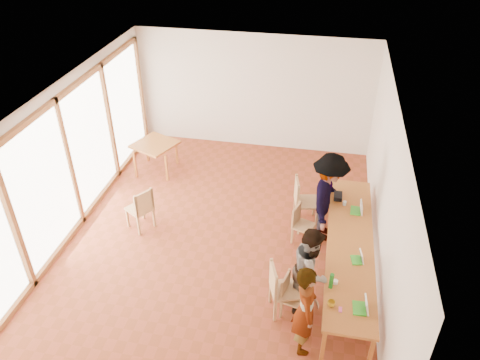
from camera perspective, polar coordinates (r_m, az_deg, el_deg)
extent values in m
plane|color=brown|center=(9.46, -2.61, -7.22)|extent=(8.00, 8.00, 0.00)
cube|color=beige|center=(12.04, 1.69, 10.64)|extent=(6.00, 0.10, 3.00)
cube|color=beige|center=(8.45, 17.31, -1.75)|extent=(0.10, 8.00, 3.00)
cube|color=white|center=(9.64, -20.25, 2.25)|extent=(0.10, 8.00, 3.00)
cube|color=white|center=(7.84, -3.17, 9.77)|extent=(6.00, 8.00, 0.04)
cube|color=#AC5526|center=(8.47, 13.28, -7.57)|extent=(0.80, 4.00, 0.05)
cube|color=#AC5526|center=(7.37, 10.10, -19.34)|extent=(0.06, 0.06, 0.70)
cube|color=#AC5526|center=(10.22, 11.13, -1.94)|extent=(0.06, 0.06, 0.70)
cube|color=#AC5526|center=(7.43, 15.64, -19.76)|extent=(0.06, 0.06, 0.70)
cube|color=#AC5526|center=(10.27, 14.91, -2.33)|extent=(0.06, 0.06, 0.70)
cube|color=#AC5526|center=(11.38, -10.35, 4.30)|extent=(0.90, 0.90, 0.05)
cube|color=#AC5526|center=(11.39, -12.67, 1.86)|extent=(0.05, 0.05, 0.70)
cube|color=#AC5526|center=(12.01, -11.29, 3.78)|extent=(0.05, 0.05, 0.70)
cube|color=#AC5526|center=(11.12, -8.96, 1.48)|extent=(0.05, 0.05, 0.70)
cube|color=#AC5526|center=(11.75, -7.74, 3.46)|extent=(0.05, 0.05, 0.70)
cube|color=tan|center=(7.87, 6.63, -14.08)|extent=(0.45, 0.45, 0.04)
cube|color=tan|center=(7.75, 5.53, -12.64)|extent=(0.13, 0.37, 0.39)
cube|color=tan|center=(7.85, 5.54, -13.19)|extent=(0.58, 0.58, 0.04)
cube|color=tan|center=(7.63, 4.09, -12.01)|extent=(0.19, 0.45, 0.48)
cube|color=tan|center=(9.25, 7.76, -5.57)|extent=(0.47, 0.47, 0.04)
cube|color=tan|center=(9.17, 6.89, -4.21)|extent=(0.15, 0.37, 0.39)
cube|color=tan|center=(9.72, 8.11, -2.67)|extent=(0.56, 0.56, 0.05)
cube|color=tan|center=(9.53, 6.95, -1.35)|extent=(0.14, 0.48, 0.50)
cube|color=tan|center=(9.71, -12.15, -3.42)|extent=(0.62, 0.62, 0.04)
cube|color=tan|center=(9.42, -11.61, -2.70)|extent=(0.28, 0.40, 0.47)
imported|color=gray|center=(7.17, 8.00, -15.37)|extent=(0.47, 0.64, 1.60)
imported|color=gray|center=(7.76, 8.67, -10.71)|extent=(0.73, 0.87, 1.61)
imported|color=gray|center=(9.14, 10.68, -2.11)|extent=(0.86, 1.29, 1.87)
cube|color=green|center=(7.38, 14.33, -14.92)|extent=(0.20, 0.28, 0.03)
cube|color=white|center=(7.33, 15.20, -14.44)|extent=(0.09, 0.25, 0.22)
cube|color=green|center=(8.12, 13.98, -9.45)|extent=(0.20, 0.25, 0.02)
cube|color=white|center=(8.09, 14.62, -9.00)|extent=(0.10, 0.22, 0.19)
cube|color=green|center=(9.20, 13.91, -3.65)|extent=(0.21, 0.28, 0.03)
cube|color=white|center=(9.14, 14.59, -3.24)|extent=(0.09, 0.25, 0.23)
imported|color=gold|center=(7.32, 11.07, -14.55)|extent=(0.14, 0.14, 0.09)
cylinder|color=#1B6F20|center=(7.50, 11.08, -11.99)|extent=(0.07, 0.07, 0.28)
cylinder|color=silver|center=(9.29, 12.63, -2.78)|extent=(0.07, 0.07, 0.09)
cylinder|color=white|center=(7.66, 11.56, -12.07)|extent=(0.08, 0.08, 0.06)
cube|color=#C4438D|center=(7.32, 12.14, -15.18)|extent=(0.05, 0.10, 0.01)
cube|color=black|center=(9.46, 11.86, -1.95)|extent=(0.16, 0.26, 0.09)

